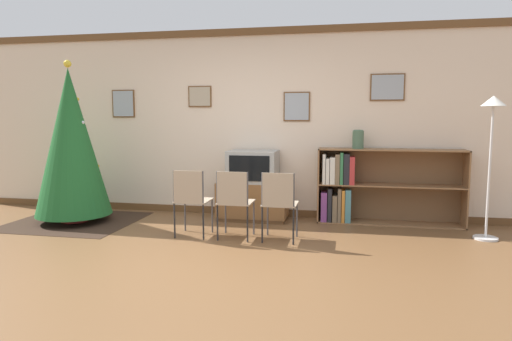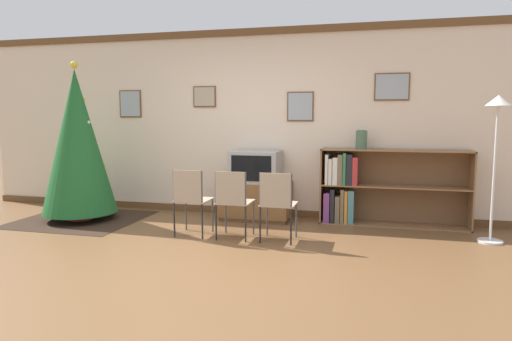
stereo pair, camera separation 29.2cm
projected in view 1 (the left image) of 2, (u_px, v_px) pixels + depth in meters
ground_plane at (196, 262)px, 4.56m from camera, size 24.00×24.00×0.00m
wall_back at (247, 123)px, 6.68m from camera, size 8.87×0.11×2.70m
area_rug at (75, 221)px, 6.32m from camera, size 1.66×1.54×0.01m
christmas_tree at (71, 143)px, 6.19m from camera, size 1.01×1.01×2.19m
tv_console at (253, 201)px, 6.44m from camera, size 0.97×0.54×0.53m
television at (253, 166)px, 6.39m from camera, size 0.68×0.53×0.44m
folding_chair_left at (191, 198)px, 5.47m from camera, size 0.40×0.40×0.82m
folding_chair_center at (234, 200)px, 5.36m from camera, size 0.40×0.40×0.82m
folding_chair_right at (279, 202)px, 5.26m from camera, size 0.40×0.40×0.82m
bookshelf at (363, 187)px, 6.22m from camera, size 1.92×0.36×1.02m
vase at (358, 139)px, 6.16m from camera, size 0.15×0.15×0.25m
standing_lamp at (492, 130)px, 5.27m from camera, size 0.28×0.28×1.69m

